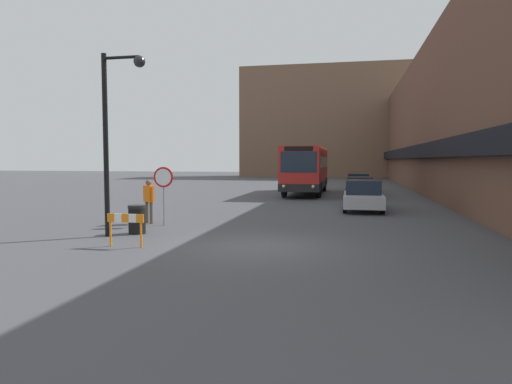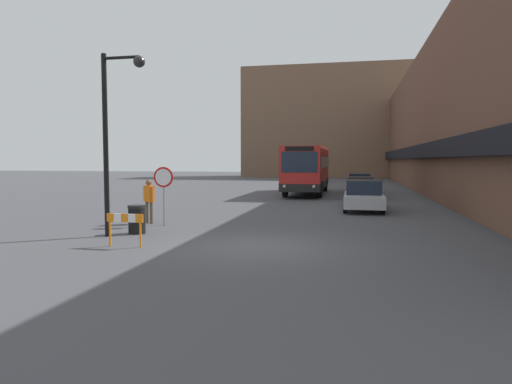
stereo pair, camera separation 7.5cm
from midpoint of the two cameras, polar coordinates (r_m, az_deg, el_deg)
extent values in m
plane|color=#47474C|center=(13.00, -0.08, -6.84)|extent=(160.00, 160.00, 0.00)
cube|color=brown|center=(37.36, 23.29, 8.12)|extent=(5.00, 60.00, 10.68)
cube|color=black|center=(36.81, 18.98, 4.73)|extent=(0.50, 60.00, 0.90)
cube|color=brown|center=(67.85, 9.53, 8.50)|extent=(26.00, 8.00, 15.67)
cube|color=red|center=(33.04, 6.22, 3.04)|extent=(2.52, 10.03, 2.84)
cube|color=black|center=(33.08, 6.21, 1.01)|extent=(2.54, 10.05, 0.50)
cube|color=#192333|center=(33.03, 6.23, 3.73)|extent=(2.55, 9.23, 0.78)
cube|color=#192333|center=(28.04, 5.25, 3.75)|extent=(2.22, 0.03, 1.28)
cube|color=black|center=(28.04, 5.27, 5.42)|extent=(1.77, 0.03, 0.28)
sphere|color=#F2EAC6|center=(28.19, 3.40, 0.71)|extent=(0.20, 0.20, 0.20)
sphere|color=#F2EAC6|center=(27.99, 7.08, 0.67)|extent=(0.20, 0.20, 0.20)
cylinder|color=black|center=(30.14, 3.48, 0.42)|extent=(0.28, 1.13, 1.13)
cylinder|color=black|center=(29.90, 7.82, 0.36)|extent=(0.28, 1.13, 1.13)
cylinder|color=black|center=(36.30, 4.88, 1.02)|extent=(0.28, 1.13, 1.13)
cylinder|color=black|center=(36.10, 8.48, 0.98)|extent=(0.28, 1.13, 1.13)
cube|color=#B7B7BC|center=(22.87, 13.12, -0.91)|extent=(1.84, 4.51, 0.56)
cube|color=#192333|center=(22.94, 13.14, 0.64)|extent=(1.62, 2.48, 0.66)
cylinder|color=black|center=(21.54, 15.44, -1.84)|extent=(0.20, 0.62, 0.62)
cylinder|color=black|center=(21.50, 10.97, -1.78)|extent=(0.20, 0.62, 0.62)
cylinder|color=black|center=(24.32, 15.01, -1.18)|extent=(0.20, 0.62, 0.62)
cylinder|color=black|center=(24.28, 11.05, -1.12)|extent=(0.20, 0.62, 0.62)
cube|color=black|center=(30.43, 12.76, 0.25)|extent=(1.80, 4.25, 0.48)
cube|color=#192333|center=(30.51, 12.78, 1.28)|extent=(1.58, 2.34, 0.61)
cylinder|color=black|center=(29.16, 14.42, -0.28)|extent=(0.20, 0.66, 0.66)
cylinder|color=black|center=(29.13, 11.20, -0.24)|extent=(0.20, 0.66, 0.66)
cylinder|color=black|center=(31.79, 14.19, 0.07)|extent=(0.20, 0.66, 0.66)
cylinder|color=black|center=(31.76, 11.24, 0.11)|extent=(0.20, 0.66, 0.66)
cube|color=#B7B7BC|center=(36.22, 12.59, 0.85)|extent=(1.77, 4.55, 0.52)
cube|color=#192333|center=(36.31, 12.60, 1.77)|extent=(1.56, 2.50, 0.63)
cylinder|color=black|center=(34.85, 13.95, 0.38)|extent=(0.20, 0.63, 0.63)
cylinder|color=black|center=(34.82, 11.30, 0.42)|extent=(0.20, 0.63, 0.63)
cylinder|color=black|center=(37.66, 13.78, 0.64)|extent=(0.20, 0.63, 0.63)
cylinder|color=black|center=(37.63, 11.33, 0.68)|extent=(0.20, 0.63, 0.63)
cylinder|color=gray|center=(17.36, -11.57, -0.53)|extent=(0.07, 0.07, 2.19)
cylinder|color=red|center=(17.30, -11.63, 1.83)|extent=(0.76, 0.03, 0.76)
cylinder|color=white|center=(17.29, -11.65, 1.83)|extent=(0.62, 0.01, 0.62)
cylinder|color=black|center=(15.31, -18.40, 5.46)|extent=(0.16, 0.16, 5.78)
cylinder|color=black|center=(15.34, -16.62, 15.82)|extent=(1.20, 0.10, 0.10)
sphere|color=black|center=(15.05, -14.52, 15.51)|extent=(0.36, 0.36, 0.36)
cylinder|color=brown|center=(18.24, -13.58, -2.48)|extent=(0.13, 0.13, 0.84)
cylinder|color=brown|center=(17.99, -13.08, -2.57)|extent=(0.13, 0.13, 0.84)
cube|color=orange|center=(18.05, -13.37, -0.21)|extent=(0.50, 0.42, 0.63)
sphere|color=brown|center=(18.03, -13.40, 1.16)|extent=(0.23, 0.23, 0.23)
cylinder|color=orange|center=(18.25, -13.75, -0.27)|extent=(0.10, 0.10, 0.60)
cylinder|color=orange|center=(17.86, -12.98, -0.34)|extent=(0.10, 0.10, 0.60)
cylinder|color=black|center=(15.72, -14.78, -3.52)|extent=(0.56, 0.56, 0.85)
cylinder|color=black|center=(15.66, -14.81, -1.79)|extent=(0.59, 0.59, 0.10)
cylinder|color=orange|center=(13.64, -17.87, -5.03)|extent=(0.06, 0.06, 0.70)
cylinder|color=orange|center=(13.21, -14.33, -5.25)|extent=(0.06, 0.06, 0.70)
cube|color=orange|center=(13.56, -17.82, -3.07)|extent=(0.22, 0.04, 0.24)
cube|color=white|center=(13.46, -17.00, -3.11)|extent=(0.22, 0.04, 0.24)
cube|color=orange|center=(13.35, -16.17, -3.15)|extent=(0.22, 0.04, 0.24)
cube|color=white|center=(13.25, -15.33, -3.19)|extent=(0.22, 0.04, 0.24)
cube|color=orange|center=(13.16, -14.47, -3.22)|extent=(0.22, 0.04, 0.24)
camera|label=1|loc=(0.04, -90.12, -0.01)|focal=32.00mm
camera|label=2|loc=(0.04, 89.88, 0.01)|focal=32.00mm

